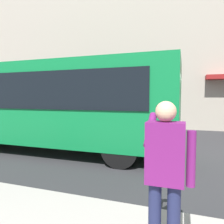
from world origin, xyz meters
name	(u,v)px	position (x,y,z in m)	size (l,w,h in m)	color
ground_plane	(176,158)	(0.00, 0.00, 0.00)	(60.00, 60.00, 0.00)	#2B2B2D
building_facade_far	(182,29)	(-0.02, -6.80, 5.99)	(28.00, 1.55, 12.00)	#A89E8E
red_bus	(48,103)	(4.42, 0.33, 1.68)	(9.05, 2.54, 3.08)	#0F7238
pedestrian_photographer	(165,167)	(-0.03, 4.49, 1.14)	(0.53, 0.52, 1.70)	#1E2347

